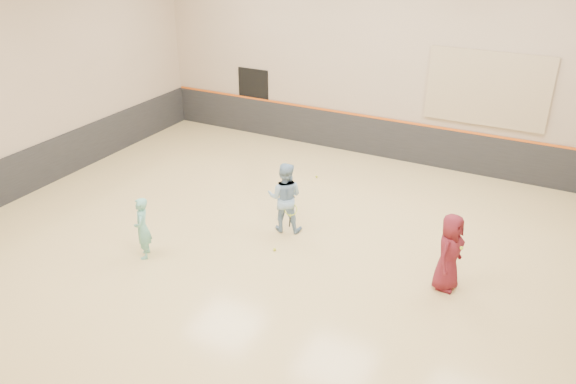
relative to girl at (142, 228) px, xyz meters
The scene contains 14 objects.
room 3.19m from the girl, 33.30° to the left, with size 15.04×12.04×6.22m.
wainscot_back 8.17m from the girl, 70.94° to the left, with size 14.90×0.04×1.20m, color #232326.
wainscot_left 5.11m from the girl, 159.96° to the left, with size 0.04×11.90×1.20m, color #232326.
accent_stripe 8.18m from the girl, 70.92° to the left, with size 14.90×0.03×0.06m, color #D85914.
acoustic_panel 9.62m from the girl, 54.63° to the left, with size 3.20×0.08×2.00m, color tan.
doorway 7.96m from the girl, 103.33° to the left, with size 1.10×0.05×2.20m, color black.
girl is the anchor object (origin of this frame).
instructor 3.24m from the girl, 48.65° to the left, with size 0.82×0.64×1.69m, color #87AED2.
young_man 6.32m from the girl, 17.33° to the left, with size 0.79×0.51×1.61m, color maroon.
held_racket 3.29m from the girl, 43.85° to the left, with size 0.43×0.43×0.53m, color #B8CC2C, non-canonical shape.
spare_racket 4.49m from the girl, 71.90° to the left, with size 0.60×0.60×0.05m, color #D1E231, non-canonical shape.
ball_under_racket 2.88m from the girl, 31.73° to the left, with size 0.07×0.07×0.07m, color #D2DE33.
ball_in_hand 6.50m from the girl, 15.21° to the left, with size 0.07×0.07×0.07m, color #CCF038.
ball_beside_spare 5.66m from the girl, 73.71° to the left, with size 0.07×0.07×0.07m, color #C0CE30.
Camera 1 is at (4.85, -9.48, 6.65)m, focal length 35.00 mm.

